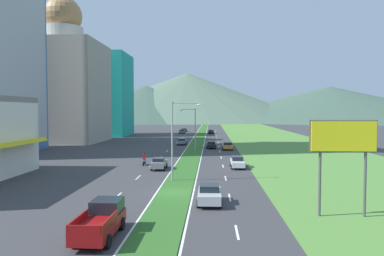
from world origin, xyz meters
TOP-DOWN VIEW (x-y plane):
  - ground_plane at (0.00, 0.00)m, footprint 600.00×600.00m
  - grass_median at (0.00, 60.00)m, footprint 3.20×240.00m
  - grass_verge_right at (20.60, 60.00)m, footprint 24.00×240.00m
  - lane_dash_left_1 at (-5.10, -10.77)m, footprint 0.16×2.80m
  - lane_dash_left_2 at (-5.10, -1.55)m, footprint 0.16×2.80m
  - lane_dash_left_3 at (-5.10, 7.68)m, footprint 0.16×2.80m
  - lane_dash_left_4 at (-5.10, 16.90)m, footprint 0.16×2.80m
  - lane_dash_left_5 at (-5.10, 26.13)m, footprint 0.16×2.80m
  - lane_dash_left_6 at (-5.10, 35.35)m, footprint 0.16×2.80m
  - lane_dash_left_7 at (-5.10, 44.58)m, footprint 0.16×2.80m
  - lane_dash_left_8 at (-5.10, 53.81)m, footprint 0.16×2.80m
  - lane_dash_left_9 at (-5.10, 63.03)m, footprint 0.16×2.80m
  - lane_dash_left_10 at (-5.10, 72.26)m, footprint 0.16×2.80m
  - lane_dash_left_11 at (-5.10, 81.48)m, footprint 0.16×2.80m
  - lane_dash_left_12 at (-5.10, 90.71)m, footprint 0.16×2.80m
  - lane_dash_left_13 at (-5.10, 99.93)m, footprint 0.16×2.80m
  - lane_dash_left_14 at (-5.10, 109.16)m, footprint 0.16×2.80m
  - lane_dash_right_1 at (5.10, -10.77)m, footprint 0.16×2.80m
  - lane_dash_right_2 at (5.10, -1.55)m, footprint 0.16×2.80m
  - lane_dash_right_3 at (5.10, 7.68)m, footprint 0.16×2.80m
  - lane_dash_right_4 at (5.10, 16.90)m, footprint 0.16×2.80m
  - lane_dash_right_5 at (5.10, 26.13)m, footprint 0.16×2.80m
  - lane_dash_right_6 at (5.10, 35.35)m, footprint 0.16×2.80m
  - lane_dash_right_7 at (5.10, 44.58)m, footprint 0.16×2.80m
  - lane_dash_right_8 at (5.10, 53.81)m, footprint 0.16×2.80m
  - lane_dash_right_9 at (5.10, 63.03)m, footprint 0.16×2.80m
  - lane_dash_right_10 at (5.10, 72.26)m, footprint 0.16×2.80m
  - lane_dash_right_11 at (5.10, 81.48)m, footprint 0.16×2.80m
  - lane_dash_right_12 at (5.10, 90.71)m, footprint 0.16×2.80m
  - lane_dash_right_13 at (5.10, 99.93)m, footprint 0.16×2.80m
  - lane_dash_right_14 at (5.10, 109.16)m, footprint 0.16×2.80m
  - edge_line_median_left at (-1.75, 60.00)m, footprint 0.16×240.00m
  - edge_line_median_right at (1.75, 60.00)m, footprint 0.16×240.00m
  - domed_building at (-33.48, 54.92)m, footprint 18.73×18.73m
  - midrise_colored at (-30.77, 78.40)m, footprint 16.22×16.22m
  - hill_far_left at (-47.60, 247.29)m, footprint 165.21×165.21m
  - hill_far_center at (-17.54, 276.49)m, footprint 215.09×215.09m
  - hill_far_right at (101.12, 268.73)m, footprint 221.38×221.38m
  - street_lamp_near at (-0.49, 5.86)m, footprint 3.33×0.46m
  - street_lamp_mid at (0.03, 34.73)m, footprint 2.99×0.28m
  - street_lamp_far at (-0.44, 63.61)m, footprint 3.31×0.39m
  - billboard_roadside at (12.99, -7.11)m, footprint 4.82×0.28m
  - car_0 at (3.45, 41.12)m, footprint 1.97×4.55m
  - car_1 at (7.02, 15.57)m, footprint 1.87×4.78m
  - car_2 at (-3.30, 48.82)m, footprint 2.00×4.70m
  - car_3 at (-6.66, 90.25)m, footprint 2.01×4.06m
  - car_4 at (3.37, 88.83)m, footprint 1.99×4.74m
  - car_5 at (3.30, -3.81)m, footprint 2.03×4.12m
  - car_6 at (-3.50, 13.75)m, footprint 1.87×4.12m
  - car_7 at (6.73, 38.85)m, footprint 2.03×4.77m
  - car_8 at (-6.67, 99.95)m, footprint 1.99×4.12m
  - pickup_truck_0 at (-3.36, -11.97)m, footprint 2.18×5.40m
  - motorcycle_rider at (-6.15, 17.10)m, footprint 0.36×2.00m

SIDE VIEW (x-z plane):
  - ground_plane at x=0.00m, z-range 0.00..0.00m
  - lane_dash_left_1 at x=-5.10m, z-range 0.00..0.01m
  - lane_dash_left_2 at x=-5.10m, z-range 0.00..0.01m
  - lane_dash_left_3 at x=-5.10m, z-range 0.00..0.01m
  - lane_dash_left_4 at x=-5.10m, z-range 0.00..0.01m
  - lane_dash_left_5 at x=-5.10m, z-range 0.00..0.01m
  - lane_dash_left_6 at x=-5.10m, z-range 0.00..0.01m
  - lane_dash_left_7 at x=-5.10m, z-range 0.00..0.01m
  - lane_dash_left_8 at x=-5.10m, z-range 0.00..0.01m
  - lane_dash_left_9 at x=-5.10m, z-range 0.00..0.01m
  - lane_dash_left_10 at x=-5.10m, z-range 0.00..0.01m
  - lane_dash_left_11 at x=-5.10m, z-range 0.00..0.01m
  - lane_dash_left_12 at x=-5.10m, z-range 0.00..0.01m
  - lane_dash_left_13 at x=-5.10m, z-range 0.00..0.01m
  - lane_dash_left_14 at x=-5.10m, z-range 0.00..0.01m
  - lane_dash_right_1 at x=5.10m, z-range 0.00..0.01m
  - lane_dash_right_2 at x=5.10m, z-range 0.00..0.01m
  - lane_dash_right_3 at x=5.10m, z-range 0.00..0.01m
  - lane_dash_right_4 at x=5.10m, z-range 0.00..0.01m
  - lane_dash_right_5 at x=5.10m, z-range 0.00..0.01m
  - lane_dash_right_6 at x=5.10m, z-range 0.00..0.01m
  - lane_dash_right_7 at x=5.10m, z-range 0.00..0.01m
  - lane_dash_right_8 at x=5.10m, z-range 0.00..0.01m
  - lane_dash_right_9 at x=5.10m, z-range 0.00..0.01m
  - lane_dash_right_10 at x=5.10m, z-range 0.00..0.01m
  - lane_dash_right_11 at x=5.10m, z-range 0.00..0.01m
  - lane_dash_right_12 at x=5.10m, z-range 0.00..0.01m
  - lane_dash_right_13 at x=5.10m, z-range 0.00..0.01m
  - lane_dash_right_14 at x=5.10m, z-range 0.00..0.01m
  - edge_line_median_left at x=-1.75m, z-range 0.00..0.01m
  - edge_line_median_right at x=1.75m, z-range 0.00..0.01m
  - grass_median at x=0.00m, z-range 0.00..0.06m
  - grass_verge_right at x=20.60m, z-range 0.00..0.06m
  - car_8 at x=-6.67m, z-range 0.04..1.37m
  - car_4 at x=3.37m, z-range 0.03..1.41m
  - car_3 at x=-6.66m, z-range 0.03..1.44m
  - motorcycle_rider at x=-6.15m, z-range -0.15..1.65m
  - car_7 at x=6.73m, z-range 0.01..1.50m
  - car_0 at x=3.45m, z-range 0.02..1.50m
  - car_2 at x=-3.30m, z-range 0.03..1.49m
  - car_1 at x=7.02m, z-range 0.01..1.56m
  - car_6 at x=-3.50m, z-range 0.02..1.56m
  - car_5 at x=3.30m, z-range 0.01..1.60m
  - pickup_truck_0 at x=-3.36m, z-range -0.02..1.98m
  - street_lamp_mid at x=0.03m, z-range 0.68..8.90m
  - street_lamp_far at x=-0.44m, z-range 0.72..9.19m
  - street_lamp_near at x=-0.49m, z-range 0.73..9.53m
  - billboard_roadside at x=12.99m, z-range 1.91..9.03m
  - midrise_colored at x=-30.77m, z-range 0.00..25.61m
  - hill_far_left at x=-47.60m, z-range 0.00..27.52m
  - hill_far_right at x=101.12m, z-range 0.00..27.93m
  - domed_building at x=-33.48m, z-range -3.52..32.53m
  - hill_far_center at x=-17.54m, z-range 0.00..40.28m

